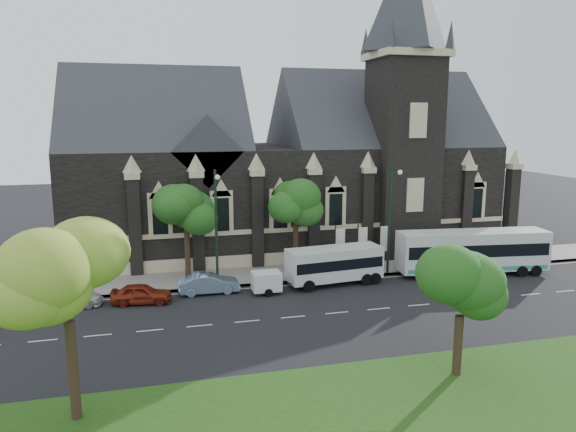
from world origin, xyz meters
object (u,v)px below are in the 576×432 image
object	(u,v)px
tree_walk_left	(188,207)
street_lamp_near	(391,214)
shuttle_bus	(335,263)
tour_coach	(473,251)
box_trailer	(266,281)
car_far_white	(70,297)
tree_park_east	(463,285)
sedan	(209,283)
banner_flag_left	(338,244)
banner_flag_center	(361,243)
car_far_red	(141,294)
tree_park_near	(72,272)
tree_walk_right	(297,202)
banner_flag_right	(383,241)
street_lamp_mid	(216,222)

from	to	relation	value
tree_walk_left	street_lamp_near	xyz separation A→B (m)	(15.80, -3.61, -0.62)
street_lamp_near	shuttle_bus	size ratio (longest dim) A/B	1.18
tour_coach	box_trailer	xyz separation A→B (m)	(-17.46, -0.62, -1.05)
car_far_white	tree_park_east	bearing A→B (deg)	-120.00
shuttle_bus	sedan	bearing A→B (deg)	173.06
banner_flag_left	box_trailer	xyz separation A→B (m)	(-6.97, -3.94, -1.47)
banner_flag_left	banner_flag_center	distance (m)	2.00
tree_walk_left	banner_flag_left	bearing A→B (deg)	-8.02
tree_park_east	car_far_white	size ratio (longest dim) A/B	1.47
banner_flag_left	car_far_white	distance (m)	20.87
tree_walk_left	street_lamp_near	world-z (taller)	street_lamp_near
banner_flag_center	shuttle_bus	size ratio (longest dim) A/B	0.52
car_far_red	tree_park_near	bearing A→B (deg)	178.61
tree_walk_right	banner_flag_center	world-z (taller)	tree_walk_right
tree_park_near	sedan	world-z (taller)	tree_park_near
tour_coach	shuttle_bus	world-z (taller)	tour_coach
banner_flag_right	shuttle_bus	bearing A→B (deg)	-150.69
street_lamp_near	box_trailer	xyz separation A→B (m)	(-10.68, -2.03, -4.20)
tree_park_east	box_trailer	distance (m)	16.36
shuttle_bus	car_far_white	xyz separation A→B (m)	(-19.16, -0.23, -1.04)
tree_walk_left	banner_flag_center	size ratio (longest dim) A/B	1.91
shuttle_bus	box_trailer	distance (m)	5.71
tree_park_near	banner_flag_left	xyz separation A→B (m)	(18.06, 17.77, -4.03)
box_trailer	car_far_red	bearing A→B (deg)	179.96
tree_walk_right	street_lamp_mid	world-z (taller)	street_lamp_mid
shuttle_bus	car_far_red	bearing A→B (deg)	177.39
street_lamp_near	banner_flag_center	distance (m)	3.74
sedan	car_far_red	bearing A→B (deg)	102.32
tree_park_near	street_lamp_mid	bearing A→B (deg)	63.90
sedan	car_far_white	distance (m)	9.50
tree_walk_right	car_far_white	bearing A→B (deg)	-164.14
tree_park_near	banner_flag_center	world-z (taller)	tree_park_near
shuttle_bus	sedan	distance (m)	9.71
banner_flag_right	car_far_red	size ratio (longest dim) A/B	0.97
tree_walk_right	car_far_red	world-z (taller)	tree_walk_right
tree_walk_right	shuttle_bus	size ratio (longest dim) A/B	1.02
tree_park_near	shuttle_bus	distance (m)	22.77
tree_walk_left	car_far_red	xyz separation A→B (m)	(-3.75, -5.59, -5.03)
street_lamp_near	tour_coach	size ratio (longest dim) A/B	0.72
tree_park_east	car_far_red	world-z (taller)	tree_park_east
street_lamp_near	tree_walk_left	bearing A→B (deg)	167.13
tree_park_east	street_lamp_near	distance (m)	16.86
tree_walk_left	box_trailer	xyz separation A→B (m)	(5.12, -5.64, -4.82)
tree_park_near	tour_coach	size ratio (longest dim) A/B	0.68
tree_walk_right	tree_walk_left	world-z (taller)	tree_walk_right
tree_park_east	street_lamp_mid	bearing A→B (deg)	121.79
tree_walk_right	sedan	xyz separation A→B (m)	(-7.97, -4.58, -5.08)
tree_walk_left	sedan	bearing A→B (deg)	-77.25
tree_park_near	tree_walk_left	distance (m)	20.38
banner_flag_left	car_far_red	xyz separation A→B (m)	(-15.84, -3.89, -1.68)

